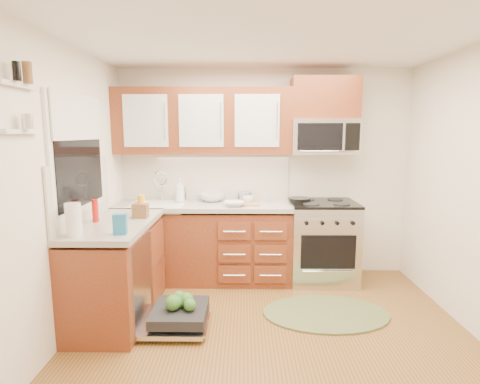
{
  "coord_description": "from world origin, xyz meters",
  "views": [
    {
      "loc": [
        -0.24,
        -2.85,
        1.74
      ],
      "look_at": [
        -0.29,
        0.85,
        1.16
      ],
      "focal_mm": 28.0,
      "sensor_mm": 36.0,
      "label": 1
    }
  ],
  "objects_px": {
    "range": "(322,241)",
    "dishwasher": "(176,317)",
    "sink": "(158,214)",
    "bowl_b": "(212,197)",
    "bowl_a": "(234,204)",
    "cup": "(248,200)",
    "upper_cabinets": "(203,121)",
    "cutting_board": "(246,204)",
    "skillet": "(299,200)",
    "microwave": "(324,137)",
    "rug": "(326,313)",
    "stock_pot": "(245,197)",
    "paper_towel_roll": "(73,220)"
  },
  "relations": [
    {
      "from": "range",
      "to": "dishwasher",
      "type": "distance_m",
      "value": 1.95
    },
    {
      "from": "range",
      "to": "sink",
      "type": "xyz_separation_m",
      "value": [
        -1.93,
        -0.01,
        0.33
      ]
    },
    {
      "from": "bowl_b",
      "to": "bowl_a",
      "type": "bearing_deg",
      "value": -48.51
    },
    {
      "from": "bowl_a",
      "to": "cup",
      "type": "bearing_deg",
      "value": 45.11
    },
    {
      "from": "dishwasher",
      "to": "cup",
      "type": "distance_m",
      "value": 1.58
    },
    {
      "from": "upper_cabinets",
      "to": "range",
      "type": "height_order",
      "value": "upper_cabinets"
    },
    {
      "from": "cutting_board",
      "to": "skillet",
      "type": "bearing_deg",
      "value": 6.03
    },
    {
      "from": "dishwasher",
      "to": "skillet",
      "type": "distance_m",
      "value": 1.9
    },
    {
      "from": "range",
      "to": "cup",
      "type": "xyz_separation_m",
      "value": [
        -0.88,
        0.01,
        0.5
      ]
    },
    {
      "from": "bowl_a",
      "to": "microwave",
      "type": "bearing_deg",
      "value": 14.52
    },
    {
      "from": "rug",
      "to": "stock_pot",
      "type": "xyz_separation_m",
      "value": [
        -0.78,
        1.04,
        0.97
      ]
    },
    {
      "from": "upper_cabinets",
      "to": "cup",
      "type": "xyz_separation_m",
      "value": [
        0.52,
        -0.14,
        -0.9
      ]
    },
    {
      "from": "microwave",
      "to": "skillet",
      "type": "height_order",
      "value": "microwave"
    },
    {
      "from": "cutting_board",
      "to": "cup",
      "type": "height_order",
      "value": "cup"
    },
    {
      "from": "upper_cabinets",
      "to": "skillet",
      "type": "relative_size",
      "value": 8.22
    },
    {
      "from": "microwave",
      "to": "cutting_board",
      "type": "distance_m",
      "value": 1.2
    },
    {
      "from": "dishwasher",
      "to": "stock_pot",
      "type": "height_order",
      "value": "stock_pot"
    },
    {
      "from": "skillet",
      "to": "bowl_a",
      "type": "bearing_deg",
      "value": -168.88
    },
    {
      "from": "microwave",
      "to": "dishwasher",
      "type": "distance_m",
      "value": 2.55
    },
    {
      "from": "skillet",
      "to": "bowl_b",
      "type": "xyz_separation_m",
      "value": [
        -1.03,
        0.17,
        -0.0
      ]
    },
    {
      "from": "skillet",
      "to": "cup",
      "type": "xyz_separation_m",
      "value": [
        -0.6,
        0.01,
        0.0
      ]
    },
    {
      "from": "bowl_a",
      "to": "bowl_b",
      "type": "distance_m",
      "value": 0.42
    },
    {
      "from": "sink",
      "to": "stock_pot",
      "type": "distance_m",
      "value": 1.05
    },
    {
      "from": "paper_towel_roll",
      "to": "bowl_b",
      "type": "relative_size",
      "value": 0.87
    },
    {
      "from": "stock_pot",
      "to": "dishwasher",
      "type": "bearing_deg",
      "value": -115.7
    },
    {
      "from": "bowl_a",
      "to": "sink",
      "type": "bearing_deg",
      "value": 171.28
    },
    {
      "from": "rug",
      "to": "cup",
      "type": "relative_size",
      "value": 9.75
    },
    {
      "from": "dishwasher",
      "to": "stock_pot",
      "type": "relative_size",
      "value": 3.77
    },
    {
      "from": "dishwasher",
      "to": "bowl_b",
      "type": "height_order",
      "value": "bowl_b"
    },
    {
      "from": "skillet",
      "to": "bowl_a",
      "type": "xyz_separation_m",
      "value": [
        -0.75,
        -0.15,
        -0.02
      ]
    },
    {
      "from": "stock_pot",
      "to": "paper_towel_roll",
      "type": "bearing_deg",
      "value": -131.08
    },
    {
      "from": "microwave",
      "to": "bowl_a",
      "type": "height_order",
      "value": "microwave"
    },
    {
      "from": "sink",
      "to": "cutting_board",
      "type": "bearing_deg",
      "value": -3.08
    },
    {
      "from": "sink",
      "to": "rug",
      "type": "distance_m",
      "value": 2.15
    },
    {
      "from": "sink",
      "to": "paper_towel_roll",
      "type": "height_order",
      "value": "paper_towel_roll"
    },
    {
      "from": "sink",
      "to": "upper_cabinets",
      "type": "bearing_deg",
      "value": 16.45
    },
    {
      "from": "upper_cabinets",
      "to": "skillet",
      "type": "xyz_separation_m",
      "value": [
        1.12,
        -0.14,
        -0.9
      ]
    },
    {
      "from": "dishwasher",
      "to": "bowl_b",
      "type": "xyz_separation_m",
      "value": [
        0.23,
        1.3,
        0.87
      ]
    },
    {
      "from": "rug",
      "to": "paper_towel_roll",
      "type": "relative_size",
      "value": 4.55
    },
    {
      "from": "cup",
      "to": "cutting_board",
      "type": "bearing_deg",
      "value": -106.97
    },
    {
      "from": "paper_towel_roll",
      "to": "stock_pot",
      "type": "bearing_deg",
      "value": 48.92
    },
    {
      "from": "paper_towel_roll",
      "to": "sink",
      "type": "bearing_deg",
      "value": 75.83
    },
    {
      "from": "dishwasher",
      "to": "sink",
      "type": "bearing_deg",
      "value": 109.2
    },
    {
      "from": "microwave",
      "to": "dishwasher",
      "type": "bearing_deg",
      "value": -140.93
    },
    {
      "from": "skillet",
      "to": "cutting_board",
      "type": "xyz_separation_m",
      "value": [
        -0.62,
        -0.07,
        -0.04
      ]
    },
    {
      "from": "sink",
      "to": "bowl_a",
      "type": "relative_size",
      "value": 2.75
    },
    {
      "from": "skillet",
      "to": "cutting_board",
      "type": "relative_size",
      "value": 0.82
    },
    {
      "from": "upper_cabinets",
      "to": "bowl_b",
      "type": "height_order",
      "value": "upper_cabinets"
    },
    {
      "from": "rug",
      "to": "bowl_a",
      "type": "height_order",
      "value": "bowl_a"
    },
    {
      "from": "rug",
      "to": "paper_towel_roll",
      "type": "bearing_deg",
      "value": -166.21
    }
  ]
}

